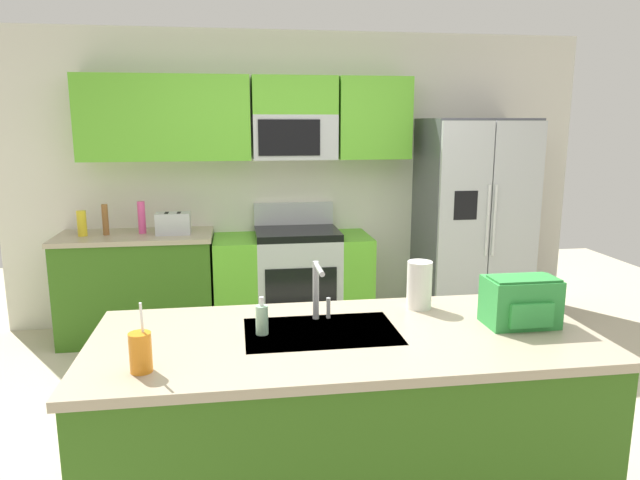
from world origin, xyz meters
TOP-DOWN VIEW (x-y plane):
  - ground_plane at (0.00, 0.00)m, footprint 9.00×9.00m
  - kitchen_wall_unit at (-0.14, 2.08)m, footprint 5.20×0.43m
  - back_counter at (-1.43, 1.80)m, footprint 1.28×0.63m
  - range_oven at (-0.10, 1.80)m, footprint 1.36×0.61m
  - refrigerator at (1.51, 1.73)m, footprint 0.90×0.76m
  - island_counter at (-0.12, -0.74)m, footprint 2.22×0.96m
  - toaster at (-1.10, 1.75)m, footprint 0.28×0.16m
  - pepper_mill at (-1.65, 1.80)m, footprint 0.05×0.05m
  - bottle_yellow at (-1.83, 1.78)m, footprint 0.08×0.08m
  - bottle_pink at (-1.37, 1.83)m, footprint 0.06×0.06m
  - sink_faucet at (-0.22, -0.55)m, footprint 0.09×0.21m
  - drink_cup_orange at (-0.95, -1.01)m, footprint 0.08×0.08m
  - soap_dispenser at (-0.49, -0.69)m, footprint 0.06×0.06m
  - paper_towel_roll at (0.31, -0.44)m, footprint 0.12×0.12m
  - backpack at (0.69, -0.75)m, footprint 0.32×0.22m

SIDE VIEW (x-z plane):
  - ground_plane at x=0.00m, z-range 0.00..0.00m
  - range_oven at x=-0.10m, z-range -0.11..0.99m
  - back_counter at x=-1.43m, z-range 0.00..0.90m
  - island_counter at x=-0.12m, z-range 0.00..0.90m
  - refrigerator at x=1.51m, z-range 0.00..1.85m
  - soap_dispenser at x=-0.49m, z-range 0.88..1.05m
  - drink_cup_orange at x=-0.95m, z-range 0.84..1.11m
  - toaster at x=-1.10m, z-range 0.90..1.08m
  - bottle_yellow at x=-1.83m, z-range 0.90..1.11m
  - backpack at x=0.69m, z-range 0.90..1.13m
  - paper_towel_roll at x=0.31m, z-range 0.90..1.14m
  - pepper_mill at x=-1.65m, z-range 0.90..1.16m
  - bottle_pink at x=-1.37m, z-range 0.90..1.17m
  - sink_faucet at x=-0.22m, z-range 0.93..1.21m
  - kitchen_wall_unit at x=-0.14m, z-range 0.17..2.77m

